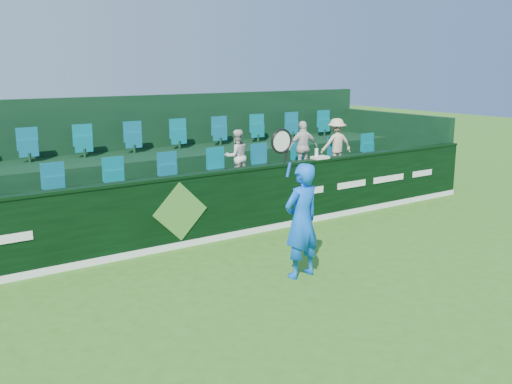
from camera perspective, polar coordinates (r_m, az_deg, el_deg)
ground at (r=7.70m, az=6.23°, el=-13.05°), size 60.00×60.00×0.00m
sponsor_hoarding at (r=10.64m, az=-7.83°, el=-1.96°), size 16.00×0.25×1.35m
stand_tier_front at (r=11.67m, az=-10.25°, el=-2.14°), size 16.00×2.00×0.80m
stand_tier_back at (r=13.33m, az=-13.68°, el=0.64°), size 16.00×1.80×1.30m
stand_rear at (r=13.64m, az=-14.47°, el=3.29°), size 16.00×4.10×2.60m
seat_row_front at (r=11.87m, az=-11.18°, el=1.54°), size 13.50×0.50×0.60m
seat_row_back at (r=13.45m, az=-14.35°, el=4.82°), size 13.50×0.50×0.60m
tennis_player at (r=9.02m, az=4.56°, el=-2.81°), size 1.07×0.50×2.46m
spectator_left at (r=12.43m, az=-1.94°, el=3.58°), size 0.62×0.51×1.17m
spectator_middle at (r=13.50m, az=4.73°, el=4.45°), size 0.78×0.45×1.25m
spectator_right at (r=14.18m, az=8.03°, el=4.77°), size 0.90×0.64×1.26m
towel at (r=12.38m, az=6.42°, el=3.45°), size 0.36×0.23×0.05m
drinks_bottle at (r=12.30m, az=6.07°, el=3.83°), size 0.08×0.08×0.24m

